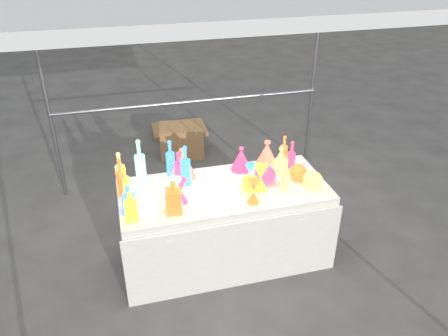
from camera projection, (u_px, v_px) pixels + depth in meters
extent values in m
plane|color=#66635E|center=(224.00, 255.00, 4.14)|extent=(80.00, 80.00, 0.00)
cylinder|color=gray|center=(46.00, 96.00, 4.48)|extent=(0.04, 0.04, 2.40)
cylinder|color=gray|center=(314.00, 73.00, 5.15)|extent=(0.04, 0.04, 2.40)
cylinder|color=gray|center=(190.00, 102.00, 4.89)|extent=(3.00, 0.04, 0.04)
cube|color=white|center=(224.00, 223.00, 3.96)|extent=(1.80, 0.80, 0.75)
cube|color=white|center=(237.00, 256.00, 3.63)|extent=(1.84, 0.02, 0.68)
cube|color=white|center=(169.00, 243.00, 3.37)|extent=(0.06, 0.00, 0.03)
cube|color=white|center=(244.00, 230.00, 3.50)|extent=(0.06, 0.00, 0.03)
cube|color=white|center=(301.00, 221.00, 3.61)|extent=(0.06, 0.00, 0.03)
cube|color=#AD7E4E|center=(182.00, 140.00, 5.85)|extent=(0.62, 0.48, 0.41)
cube|color=#AD7E4E|center=(179.00, 129.00, 6.57)|extent=(0.80, 0.58, 0.07)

